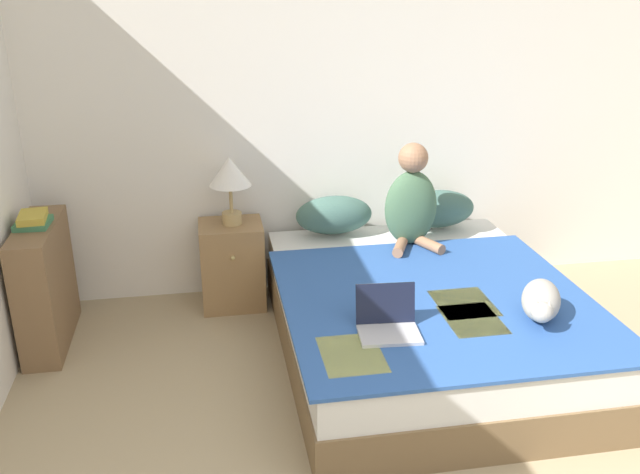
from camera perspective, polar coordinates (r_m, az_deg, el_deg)
wall_back at (r=4.78m, az=3.32°, el=10.46°), size 5.47×0.05×2.55m
bed at (r=4.15m, az=8.69°, el=-6.85°), size 1.72×2.10×0.47m
pillow_near at (r=4.70m, az=1.18°, el=1.87°), size 0.53×0.26×0.27m
pillow_far at (r=4.89m, az=9.87°, el=2.35°), size 0.53×0.26×0.27m
person_sitting at (r=4.50m, az=7.70°, el=2.96°), size 0.36×0.35×0.69m
cat_tabby at (r=3.74m, az=18.11°, el=-5.15°), size 0.36×0.45×0.20m
laptop_open at (r=3.47m, az=5.74°, el=-7.24°), size 0.33×0.28×0.23m
nightstand at (r=4.71m, az=-7.39°, el=-2.32°), size 0.43×0.39×0.60m
table_lamp at (r=4.50m, az=-7.60°, el=5.14°), size 0.28×0.28×0.46m
bookshelf at (r=4.50m, az=-22.15°, el=-3.76°), size 0.22×0.76×0.78m
book_stack_top at (r=4.34m, az=-23.03°, el=1.32°), size 0.20×0.24×0.08m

